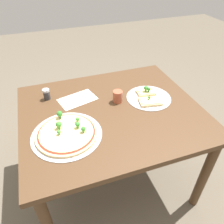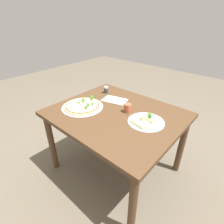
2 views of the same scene
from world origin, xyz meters
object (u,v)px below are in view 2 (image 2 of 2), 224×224
Objects in this scene: drinking_cup at (128,108)px; pizza_tray_whole at (83,106)px; pizza_tray_slice at (145,121)px; condiment_shaker at (106,90)px; dining_table at (116,121)px.

pizza_tray_whole is at bearing 28.67° from drinking_cup.
pizza_tray_slice is at bearing -163.73° from pizza_tray_whole.
drinking_cup reaches higher than pizza_tray_slice.
pizza_tray_slice is 0.69m from condiment_shaker.
condiment_shaker is at bearing -18.70° from pizza_tray_slice.
condiment_shaker is at bearing -22.86° from drinking_cup.
pizza_tray_slice is 0.22m from drinking_cup.
pizza_tray_slice is at bearing 170.65° from drinking_cup.
drinking_cup is at bearing -151.33° from pizza_tray_whole.
drinking_cup is (0.21, -0.03, 0.03)m from pizza_tray_slice.
pizza_tray_whole is 1.29× the size of pizza_tray_slice.
drinking_cup is at bearing -132.16° from dining_table.
dining_table is at bearing 8.54° from pizza_tray_slice.
dining_table is at bearing 144.74° from condiment_shaker.
condiment_shaker is (0.66, -0.22, 0.03)m from pizza_tray_slice.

